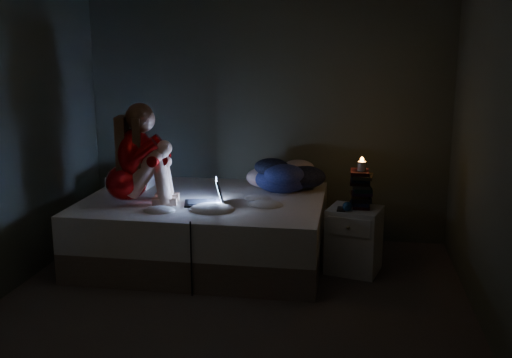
% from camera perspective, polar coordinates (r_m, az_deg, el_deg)
% --- Properties ---
extents(floor, '(3.60, 3.80, 0.02)m').
position_cam_1_polar(floor, '(4.50, -2.76, -12.91)').
color(floor, '#4B3F3B').
rests_on(floor, ground).
extents(wall_back, '(3.60, 0.02, 2.60)m').
position_cam_1_polar(wall_back, '(5.97, 0.95, 6.60)').
color(wall_back, '#404536').
rests_on(wall_back, ground).
extents(wall_front, '(3.60, 0.02, 2.60)m').
position_cam_1_polar(wall_front, '(2.32, -13.00, -3.48)').
color(wall_front, '#404536').
rests_on(wall_front, ground).
extents(wall_right, '(0.02, 3.80, 2.60)m').
position_cam_1_polar(wall_right, '(4.13, 22.47, 2.90)').
color(wall_right, '#404536').
rests_on(wall_right, ground).
extents(bed, '(2.13, 1.60, 0.59)m').
position_cam_1_polar(bed, '(5.48, -4.90, -4.77)').
color(bed, beige).
rests_on(bed, ground).
extents(pillow, '(0.40, 0.29, 0.12)m').
position_cam_1_polar(pillow, '(5.90, -11.91, -0.21)').
color(pillow, silver).
rests_on(pillow, bed).
extents(woman, '(0.60, 0.45, 0.88)m').
position_cam_1_polar(woman, '(5.24, -12.40, 2.41)').
color(woman, '#950300').
rests_on(woman, bed).
extents(laptop, '(0.38, 0.31, 0.23)m').
position_cam_1_polar(laptop, '(5.16, -5.08, -1.16)').
color(laptop, black).
rests_on(laptop, bed).
extents(clothes_pile, '(0.57, 0.47, 0.32)m').
position_cam_1_polar(clothes_pile, '(5.62, 2.49, 0.50)').
color(clothes_pile, '#0E1A4E').
rests_on(clothes_pile, bed).
extents(nightstand, '(0.51, 0.47, 0.57)m').
position_cam_1_polar(nightstand, '(5.25, 9.35, -5.77)').
color(nightstand, silver).
rests_on(nightstand, ground).
extents(book_stack, '(0.19, 0.25, 0.32)m').
position_cam_1_polar(book_stack, '(5.17, 9.99, -0.98)').
color(book_stack, black).
rests_on(book_stack, nightstand).
extents(candle, '(0.07, 0.07, 0.08)m').
position_cam_1_polar(candle, '(5.12, 10.08, 1.18)').
color(candle, beige).
rests_on(candle, book_stack).
extents(phone, '(0.10, 0.15, 0.01)m').
position_cam_1_polar(phone, '(5.07, 8.40, -2.95)').
color(phone, black).
rests_on(phone, nightstand).
extents(blue_orb, '(0.08, 0.08, 0.08)m').
position_cam_1_polar(blue_orb, '(5.05, 9.03, -2.66)').
color(blue_orb, navy).
rests_on(blue_orb, nightstand).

